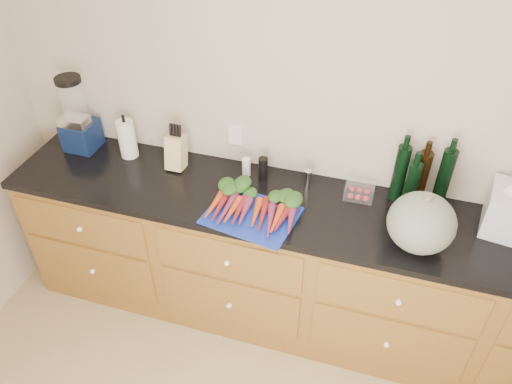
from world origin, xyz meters
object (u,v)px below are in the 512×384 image
(cutting_board, at_px, (251,215))
(tomato_box, at_px, (359,191))
(squash, at_px, (421,223))
(carrots, at_px, (254,205))
(paper_towel, at_px, (127,139))
(blender_appliance, at_px, (77,118))
(knife_block, at_px, (176,152))

(cutting_board, bearing_deg, tomato_box, 32.58)
(cutting_board, bearing_deg, squash, 2.48)
(carrots, relative_size, paper_towel, 1.96)
(cutting_board, relative_size, carrots, 0.99)
(carrots, height_order, squash, squash)
(cutting_board, xyz_separation_m, carrots, (-0.00, 0.04, 0.03))
(carrots, distance_m, paper_towel, 0.93)
(blender_appliance, xyz_separation_m, paper_towel, (0.32, 0.00, -0.09))
(carrots, bearing_deg, knife_block, 155.29)
(knife_block, bearing_deg, carrots, -24.71)
(blender_appliance, bearing_deg, carrots, -12.80)
(knife_block, bearing_deg, squash, -10.74)
(paper_towel, height_order, tomato_box, paper_towel)
(squash, bearing_deg, blender_appliance, 172.14)
(squash, bearing_deg, paper_towel, 170.62)
(blender_appliance, distance_m, tomato_box, 1.72)
(blender_appliance, height_order, tomato_box, blender_appliance)
(cutting_board, relative_size, blender_appliance, 0.98)
(blender_appliance, relative_size, tomato_box, 3.02)
(knife_block, distance_m, tomato_box, 1.07)
(blender_appliance, xyz_separation_m, tomato_box, (1.72, 0.01, -0.17))
(squash, distance_m, paper_towel, 1.74)
(paper_towel, bearing_deg, cutting_board, -19.96)
(cutting_board, distance_m, knife_block, 0.64)
(blender_appliance, relative_size, paper_towel, 2.00)
(squash, bearing_deg, tomato_box, 137.50)
(cutting_board, height_order, squash, squash)
(carrots, xyz_separation_m, tomato_box, (0.52, 0.29, -0.00))
(squash, xyz_separation_m, knife_block, (-1.39, 0.26, -0.04))
(carrots, height_order, knife_block, knife_block)
(tomato_box, bearing_deg, blender_appliance, -179.58)
(paper_towel, distance_m, tomato_box, 1.40)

